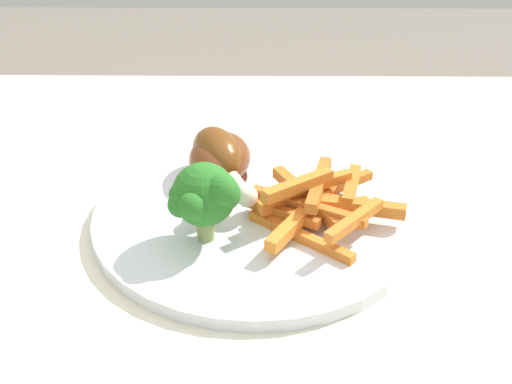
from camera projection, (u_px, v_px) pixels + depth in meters
The scene contains 6 objects.
dining_table at pixel (303, 320), 0.67m from camera, with size 1.23×0.74×0.70m.
dinner_plate at pixel (256, 216), 0.64m from camera, with size 0.29×0.29×0.01m, color silver.
broccoli_floret_front at pixel (205, 196), 0.57m from camera, with size 0.06×0.06×0.07m.
carrot_fries_pile at pixel (317, 203), 0.62m from camera, with size 0.14×0.15×0.04m.
chicken_drumstick_near at pixel (219, 160), 0.67m from camera, with size 0.07×0.13×0.04m.
chicken_drumstick_far at pixel (219, 157), 0.67m from camera, with size 0.07×0.13×0.05m.
Camera 1 is at (-0.04, -0.51, 1.06)m, focal length 49.36 mm.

